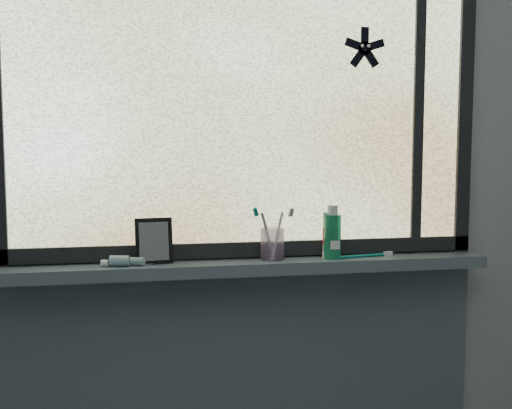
{
  "coord_description": "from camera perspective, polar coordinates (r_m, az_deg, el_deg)",
  "views": [
    {
      "loc": [
        -0.31,
        -0.58,
        1.37
      ],
      "look_at": [
        -0.01,
        1.05,
        1.22
      ],
      "focal_mm": 40.0,
      "sensor_mm": 36.0,
      "label": 1
    }
  ],
  "objects": [
    {
      "name": "frame_mullion",
      "position": [
        2.08,
        15.86,
        9.38
      ],
      "size": [
        0.03,
        0.03,
        1.0
      ],
      "primitive_type": "cube",
      "color": "black",
      "rests_on": "wall_back"
    },
    {
      "name": "toothbrush_cup",
      "position": [
        1.88,
        1.65,
        -3.98
      ],
      "size": [
        0.08,
        0.08,
        0.1
      ],
      "primitive_type": "cylinder",
      "rotation": [
        0.0,
        0.0,
        -0.0
      ],
      "color": "#BA9ACC",
      "rests_on": "windowsill"
    },
    {
      "name": "windowsill",
      "position": [
        1.87,
        -0.66,
        -6.23
      ],
      "size": [
        1.62,
        0.14,
        0.04
      ],
      "primitive_type": "cube",
      "color": "#4C5C66",
      "rests_on": "wall_back"
    },
    {
      "name": "starfish_sticker",
      "position": [
        2.01,
        10.81,
        15.08
      ],
      "size": [
        0.15,
        0.02,
        0.15
      ],
      "primitive_type": null,
      "color": "black",
      "rests_on": "window_pane"
    },
    {
      "name": "sill_apron",
      "position": [
        2.09,
        -0.93,
        -19.78
      ],
      "size": [
        1.62,
        0.02,
        0.98
      ],
      "primitive_type": "cube",
      "color": "#4C5C66",
      "rests_on": "floor"
    },
    {
      "name": "toothbrush_lying",
      "position": [
        1.95,
        10.4,
        -5.01
      ],
      "size": [
        0.23,
        0.06,
        0.02
      ],
      "primitive_type": null,
      "rotation": [
        0.0,
        0.0,
        0.15
      ],
      "color": "#0D756F",
      "rests_on": "windowsill"
    },
    {
      "name": "toothpaste_tube",
      "position": [
        1.82,
        -12.86,
        -5.5
      ],
      "size": [
        0.19,
        0.09,
        0.03
      ],
      "primitive_type": null,
      "rotation": [
        0.0,
        0.0,
        -0.3
      ],
      "color": "silver",
      "rests_on": "windowsill"
    },
    {
      "name": "window_pane",
      "position": [
        1.89,
        -0.95,
        10.01
      ],
      "size": [
        1.5,
        0.01,
        1.0
      ],
      "primitive_type": "cube",
      "color": "silver",
      "rests_on": "wall_back"
    },
    {
      "name": "mouthwash_bottle",
      "position": [
        1.92,
        7.65,
        -2.72
      ],
      "size": [
        0.07,
        0.07,
        0.15
      ],
      "primitive_type": "cylinder",
      "rotation": [
        0.0,
        0.0,
        0.2
      ],
      "color": "#22B074",
      "rests_on": "windowsill"
    },
    {
      "name": "cream_tube",
      "position": [
        1.92,
        7.34,
        -2.91
      ],
      "size": [
        0.05,
        0.05,
        0.11
      ],
      "primitive_type": "cylinder",
      "rotation": [
        0.0,
        0.0,
        -0.09
      ],
      "color": "silver",
      "rests_on": "windowsill"
    },
    {
      "name": "wall_back",
      "position": [
        1.91,
        -1.05,
        1.57
      ],
      "size": [
        3.0,
        0.01,
        2.5
      ],
      "primitive_type": "cube",
      "color": "#9EA3A8",
      "rests_on": "ground"
    },
    {
      "name": "frame_bottom",
      "position": [
        1.91,
        -0.91,
        -4.48
      ],
      "size": [
        1.6,
        0.03,
        0.05
      ],
      "primitive_type": "cube",
      "color": "black",
      "rests_on": "windowsill"
    },
    {
      "name": "vanity_mirror",
      "position": [
        1.84,
        -10.18,
        -3.6
      ],
      "size": [
        0.12,
        0.07,
        0.15
      ],
      "primitive_type": "cube",
      "rotation": [
        0.0,
        0.0,
        0.13
      ],
      "color": "black",
      "rests_on": "windowsill"
    },
    {
      "name": "frame_right",
      "position": [
        2.16,
        20.08,
        9.1
      ],
      "size": [
        0.05,
        0.03,
        1.1
      ],
      "primitive_type": "cube",
      "color": "black",
      "rests_on": "wall_back"
    }
  ]
}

